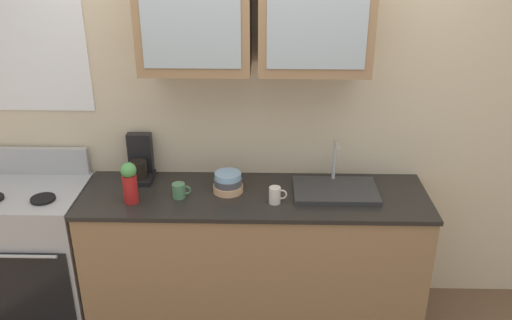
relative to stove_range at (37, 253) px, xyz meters
The scene contains 10 objects.
ground_plane 1.48m from the stove_range, ahead, with size 10.00×10.00×0.00m, color brown.
back_wall_unit 1.79m from the stove_range, 12.07° to the left, with size 4.51×0.48×2.79m.
counter 1.41m from the stove_range, ahead, with size 2.11×0.61×0.91m.
stove_range is the anchor object (origin of this frame).
sink_faucet 1.96m from the stove_range, ahead, with size 0.51×0.34×0.30m.
bowl_stack 1.35m from the stove_range, ahead, with size 0.18×0.18×0.13m.
vase 0.90m from the stove_range, ahead, with size 0.09×0.09×0.25m.
cup_near_sink 1.62m from the stove_range, ahead, with size 0.11×0.07×0.10m.
cup_near_bowls 1.08m from the stove_range, ahead, with size 0.11×0.08×0.09m.
coffee_maker 0.90m from the stove_range, 17.29° to the left, with size 0.17×0.20×0.29m.
Camera 1 is at (0.08, -2.90, 2.46)m, focal length 37.95 mm.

